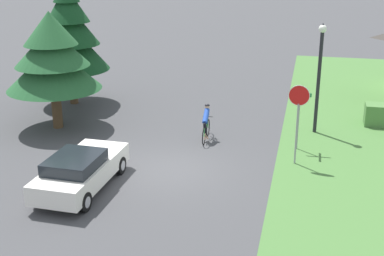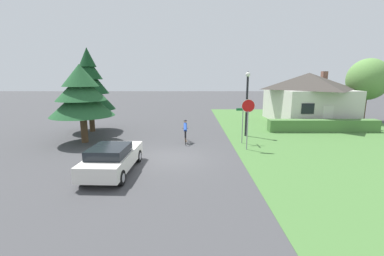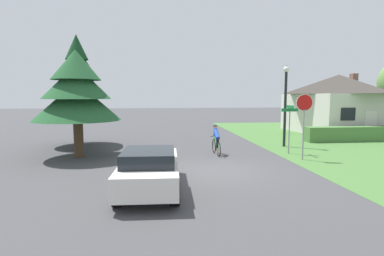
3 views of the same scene
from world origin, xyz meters
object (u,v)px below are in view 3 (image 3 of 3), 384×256
(cottage_house, at_px, (338,103))
(cyclist, at_px, (216,140))
(sedan_left_lane, at_px, (150,169))
(conifer_tall_far, at_px, (78,85))
(street_lamp, at_px, (285,98))
(stop_sign, at_px, (304,113))
(street_name_sign, at_px, (290,120))
(conifer_tall_near, at_px, (77,91))

(cottage_house, distance_m, cyclist, 14.82)
(sedan_left_lane, relative_size, cyclist, 2.39)
(cottage_house, height_order, conifer_tall_far, conifer_tall_far)
(conifer_tall_far, bearing_deg, cottage_house, 13.65)
(street_lamp, bearing_deg, conifer_tall_far, 171.90)
(sedan_left_lane, height_order, street_lamp, street_lamp)
(cottage_house, height_order, street_lamp, cottage_house)
(street_lamp, bearing_deg, cyclist, -155.87)
(stop_sign, xyz_separation_m, street_lamp, (0.71, 3.78, 0.71))
(street_name_sign, xyz_separation_m, conifer_tall_near, (-10.74, 0.29, 1.51))
(stop_sign, bearing_deg, conifer_tall_far, -20.81)
(cyclist, relative_size, stop_sign, 0.60)
(conifer_tall_far, bearing_deg, stop_sign, -25.45)
(stop_sign, height_order, conifer_tall_far, conifer_tall_far)
(sedan_left_lane, bearing_deg, street_lamp, -43.34)
(cyclist, relative_size, conifer_tall_near, 0.35)
(cottage_house, bearing_deg, conifer_tall_near, -158.04)
(cyclist, height_order, conifer_tall_far, conifer_tall_far)
(conifer_tall_near, bearing_deg, cottage_house, 24.21)
(sedan_left_lane, relative_size, conifer_tall_near, 0.85)
(cottage_house, distance_m, conifer_tall_far, 20.37)
(conifer_tall_far, bearing_deg, street_lamp, -8.10)
(cyclist, height_order, street_name_sign, street_name_sign)
(stop_sign, xyz_separation_m, street_name_sign, (0.01, 1.56, -0.45))
(cottage_house, xyz_separation_m, cyclist, (-11.95, -8.58, -1.76))
(cottage_house, bearing_deg, street_name_sign, -135.05)
(cyclist, distance_m, street_name_sign, 3.97)
(street_name_sign, relative_size, conifer_tall_near, 0.48)
(stop_sign, distance_m, conifer_tall_near, 10.95)
(cottage_house, xyz_separation_m, conifer_tall_far, (-19.76, -4.80, 1.20))
(cyclist, xyz_separation_m, stop_sign, (3.82, -1.75, 1.49))
(stop_sign, relative_size, conifer_tall_far, 0.46)
(cottage_house, xyz_separation_m, street_name_sign, (-8.12, -8.77, -0.73))
(sedan_left_lane, distance_m, street_name_sign, 8.99)
(street_lamp, bearing_deg, street_name_sign, -107.59)
(street_name_sign, bearing_deg, cyclist, 177.24)
(street_lamp, distance_m, conifer_tall_far, 12.48)
(cottage_house, relative_size, conifer_tall_far, 1.28)
(stop_sign, bearing_deg, street_lamp, -96.00)
(cyclist, distance_m, stop_sign, 4.46)
(street_name_sign, bearing_deg, conifer_tall_far, 161.15)
(conifer_tall_near, bearing_deg, conifer_tall_far, 103.59)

